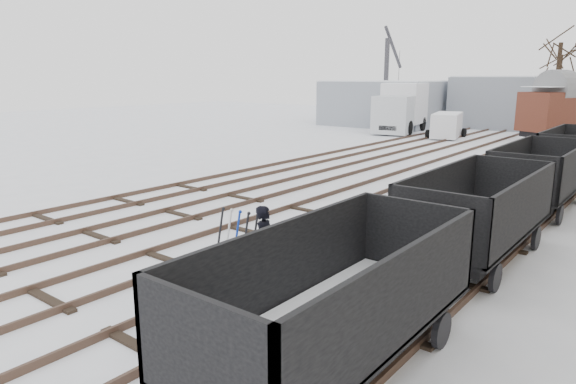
% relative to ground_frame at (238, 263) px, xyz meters
% --- Properties ---
extents(ground, '(120.00, 120.00, 0.00)m').
position_rel_ground_frame_xyz_m(ground, '(-2.06, -0.43, -0.28)').
color(ground, white).
rests_on(ground, ground).
extents(tracks, '(13.90, 52.00, 0.16)m').
position_rel_ground_frame_xyz_m(tracks, '(-2.06, 13.24, -0.21)').
color(tracks, black).
rests_on(tracks, ground).
extents(shed_left, '(10.00, 8.00, 4.10)m').
position_rel_ground_frame_xyz_m(shed_left, '(-15.06, 35.57, 1.76)').
color(shed_left, '#8C939E').
rests_on(shed_left, ground).
extents(shed_right, '(7.00, 6.00, 4.50)m').
position_rel_ground_frame_xyz_m(shed_right, '(-6.06, 39.57, 1.96)').
color(shed_right, '#8C939E').
rests_on(shed_right, ground).
extents(ground_frame, '(1.33, 0.52, 1.49)m').
position_rel_ground_frame_xyz_m(ground_frame, '(0.00, 0.00, 0.00)').
color(ground_frame, black).
rests_on(ground_frame, ground).
extents(worker, '(0.57, 0.72, 1.73)m').
position_rel_ground_frame_xyz_m(worker, '(0.75, 0.10, 0.58)').
color(worker, black).
rests_on(worker, ground).
extents(freight_wagon_a, '(2.17, 5.43, 2.22)m').
position_rel_ground_frame_xyz_m(freight_wagon_a, '(3.94, -2.01, 0.56)').
color(freight_wagon_a, black).
rests_on(freight_wagon_a, ground).
extents(freight_wagon_b, '(2.17, 5.43, 2.22)m').
position_rel_ground_frame_xyz_m(freight_wagon_b, '(3.94, 4.39, 0.56)').
color(freight_wagon_b, black).
rests_on(freight_wagon_b, ground).
extents(freight_wagon_c, '(2.17, 5.43, 2.22)m').
position_rel_ground_frame_xyz_m(freight_wagon_c, '(3.94, 10.79, 0.56)').
color(freight_wagon_c, black).
rests_on(freight_wagon_c, ground).
extents(freight_wagon_d, '(2.17, 5.43, 2.22)m').
position_rel_ground_frame_xyz_m(freight_wagon_d, '(3.94, 17.19, 0.56)').
color(freight_wagon_d, black).
rests_on(freight_wagon_d, ground).
extents(box_van_wagon, '(4.35, 5.61, 3.81)m').
position_rel_ground_frame_xyz_m(box_van_wagon, '(0.22, 31.05, 1.93)').
color(box_van_wagon, black).
rests_on(box_van_wagon, ground).
extents(lorry, '(3.84, 8.99, 3.95)m').
position_rel_ground_frame_xyz_m(lorry, '(-11.12, 31.40, 1.75)').
color(lorry, black).
rests_on(lorry, ground).
extents(panel_van, '(2.76, 4.47, 1.83)m').
position_rel_ground_frame_xyz_m(panel_van, '(-6.53, 29.12, 0.67)').
color(panel_van, white).
rests_on(panel_van, ground).
extents(crane, '(2.02, 5.24, 8.83)m').
position_rel_ground_frame_xyz_m(crane, '(-14.76, 35.24, 2.04)').
color(crane, '#333238').
rests_on(crane, ground).
extents(tree_far_left, '(0.30, 0.30, 6.18)m').
position_rel_ground_frame_xyz_m(tree_far_left, '(-1.39, 39.51, 2.81)').
color(tree_far_left, black).
rests_on(tree_far_left, ground).
extents(tree_far_right, '(0.30, 0.30, 6.83)m').
position_rel_ground_frame_xyz_m(tree_far_right, '(-0.42, 33.93, 3.13)').
color(tree_far_right, black).
rests_on(tree_far_right, ground).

